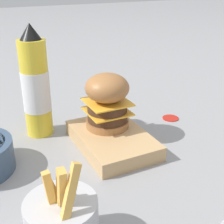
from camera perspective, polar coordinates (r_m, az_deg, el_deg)
ground_plane at (r=0.73m, az=4.62°, el=-4.38°), size 6.00×6.00×0.00m
serving_board at (r=0.68m, az=-0.00°, el=-5.08°), size 0.20×0.14×0.03m
burger at (r=0.67m, az=-0.89°, el=2.13°), size 0.09×0.09×0.12m
ketchup_bottle at (r=0.71m, az=-13.78°, el=4.56°), size 0.06×0.06×0.25m
fries_basket at (r=0.45m, az=-9.11°, el=-19.48°), size 0.10×0.10×0.14m
ketchup_puddle at (r=0.82m, az=10.66°, el=-1.05°), size 0.04×0.04×0.00m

